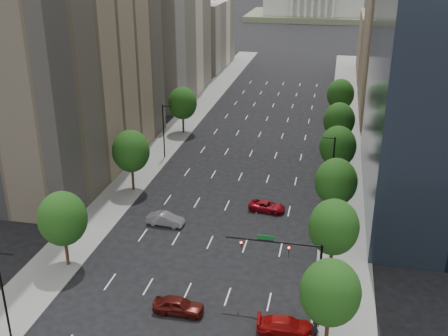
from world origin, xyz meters
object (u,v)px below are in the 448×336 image
Objects in this scene: car_red_near at (286,326)px; car_silver at (166,219)px; car_red_far at (267,206)px; cyclist at (315,334)px; traffic_signal at (294,259)px; capitol at (314,0)px; car_maroon at (178,306)px.

car_red_near is 1.13× the size of car_silver.
cyclist reaches higher than car_red_far.
traffic_signal is 7.09m from cyclist.
traffic_signal is 219.99m from capitol.
car_red_near is 2.08× the size of cyclist.
car_silver is at bearing 156.23° from cyclist.
cyclist is at bearing -129.21° from car_silver.
car_silver is (-16.93, 13.13, -4.40)m from traffic_signal.
cyclist reaches higher than car_maroon.
cyclist is (12.88, -1.71, 0.18)m from car_maroon.
capitol is 200.39m from car_red_far.
cyclist reaches higher than car_silver.
traffic_signal is 1.94× the size of car_silver.
capitol is 225.39m from cyclist.
capitol is at bearing -2.05° from car_red_near.
car_silver is at bearing 142.21° from traffic_signal.
car_red_near is 24.19m from car_silver.
car_silver is at bearing -91.77° from capitol.
car_red_near reaches higher than car_red_far.
car_red_near is 10.32m from car_maroon.
car_red_far is 1.88× the size of cyclist.
traffic_signal is at bearing 135.07° from cyclist.
car_maroon is at bearing -168.02° from cyclist.
cyclist is at bearing -86.69° from capitol.
capitol is 223.31m from car_maroon.
capitol reaches higher than cyclist.
capitol is 23.55× the size of cyclist.
capitol is at bearing 2.35° from car_silver.
car_maroon reaches higher than car_red_near.
car_red_near is (-0.12, -4.26, -4.40)m from traffic_signal.
car_silver is (-6.40, -206.58, -7.80)m from capitol.
car_silver is 13.48m from car_red_far.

